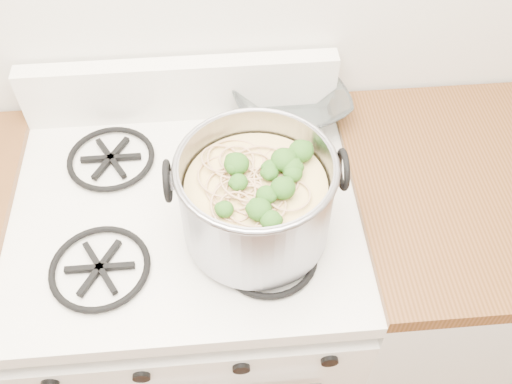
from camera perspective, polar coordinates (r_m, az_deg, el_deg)
The scene contains 6 objects.
gas_range at distance 1.65m, azimuth -5.57°, elevation -11.46°, with size 0.76×0.66×0.92m.
counter_left at distance 1.74m, azimuth -22.82°, elevation -11.43°, with size 0.25×0.65×0.92m.
counter_right at distance 1.81m, azimuth 23.60°, elevation -7.98°, with size 1.00×0.65×0.92m.
stock_pot at distance 1.12m, azimuth -0.00°, elevation -0.78°, with size 0.34×0.31×0.21m.
spatula at distance 1.30m, azimuth 4.51°, elevation 2.81°, with size 0.29×0.31×0.02m, color black, non-canonical shape.
glass_bowl at distance 1.42m, azimuth 3.42°, elevation 8.33°, with size 0.11×0.11×0.03m, color white.
Camera 1 is at (0.09, 0.49, 1.89)m, focal length 40.00 mm.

